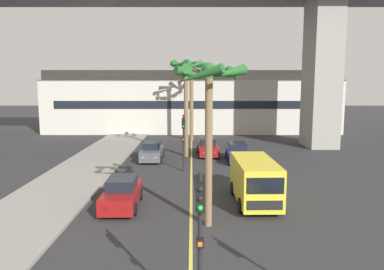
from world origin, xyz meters
TOP-DOWN VIEW (x-y plane):
  - sidewalk_left at (-8.00, 16.00)m, footprint 4.80×80.00m
  - lane_stripe_center at (0.00, 24.00)m, footprint 0.14×56.00m
  - pier_building_backdrop at (0.00, 48.52)m, footprint 38.48×8.04m
  - car_queue_front at (-3.35, 28.81)m, footprint 1.85×4.11m
  - car_queue_second at (3.85, 28.32)m, footprint 1.87×4.12m
  - car_queue_third at (-3.62, 16.65)m, footprint 1.90×4.14m
  - car_queue_fourth at (1.46, 30.95)m, footprint 1.95×4.16m
  - delivery_van at (3.43, 17.34)m, footprint 2.24×5.29m
  - traffic_light_median_near at (0.25, 6.85)m, footprint 0.24×0.37m
  - traffic_light_median_far at (-0.58, 24.68)m, footprint 0.24×0.37m
  - palm_tree_near_median at (-0.46, 30.53)m, footprint 3.02×3.13m
  - palm_tree_mid_median at (0.81, 14.06)m, footprint 3.24×3.37m
  - palm_tree_far_median at (0.01, 39.83)m, footprint 3.61×3.62m

SIDE VIEW (x-z plane):
  - lane_stripe_center at x=0.00m, z-range 0.00..0.01m
  - sidewalk_left at x=-8.00m, z-range 0.00..0.15m
  - car_queue_front at x=-3.35m, z-range -0.06..1.50m
  - car_queue_second at x=3.85m, z-range -0.06..1.50m
  - car_queue_third at x=-3.62m, z-range -0.06..1.50m
  - car_queue_fourth at x=1.46m, z-range -0.06..1.50m
  - delivery_van at x=3.43m, z-range 0.11..2.47m
  - traffic_light_median_near at x=0.25m, z-range 0.61..4.81m
  - traffic_light_median_far at x=-0.58m, z-range 0.61..4.81m
  - pier_building_backdrop at x=0.00m, z-range -0.06..8.08m
  - palm_tree_mid_median at x=0.81m, z-range 2.40..9.72m
  - palm_tree_near_median at x=-0.46m, z-range 2.41..10.95m
  - palm_tree_far_median at x=0.01m, z-range 2.77..11.64m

